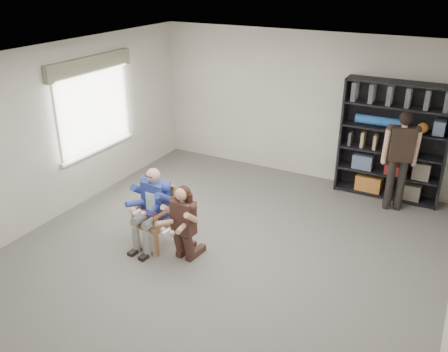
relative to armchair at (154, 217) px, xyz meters
The scene contains 8 objects.
room_shell 1.37m from the armchair, ahead, with size 6.00×7.00×2.80m, color beige, non-canonical shape.
floor 1.13m from the armchair, ahead, with size 6.00×7.00×0.01m, color #5F5E58.
window_left 2.49m from the armchair, 151.19° to the left, with size 0.16×2.00×1.75m, color white, non-canonical shape.
armchair is the anchor object (origin of this frame).
seated_man 0.14m from the armchair, ahead, with size 0.54×0.75×1.25m, color navy, non-canonical shape.
kneeling_woman 0.60m from the armchair, 11.69° to the right, with size 0.48×0.77×1.14m, color #39211D, non-canonical shape.
bookshelf 4.35m from the armchair, 50.92° to the left, with size 1.80×0.38×2.10m, color black, non-canonical shape.
standing_man 4.13m from the armchair, 44.58° to the left, with size 0.54×0.30×1.74m, color black, non-canonical shape.
Camera 1 is at (2.77, -4.96, 3.87)m, focal length 38.00 mm.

